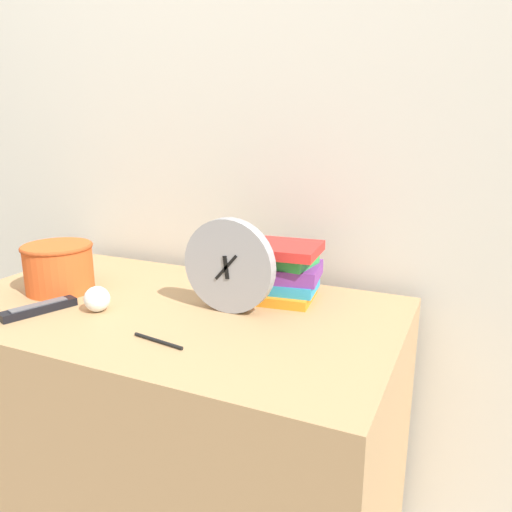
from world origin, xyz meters
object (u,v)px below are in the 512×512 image
tv_remote (39,308)px  crumpled_paper_ball (97,299)px  basket (59,266)px  book_stack (281,271)px  desk_clock (229,266)px  pen (158,341)px

tv_remote → crumpled_paper_ball: 0.15m
basket → crumpled_paper_ball: 0.23m
book_stack → basket: size_ratio=1.23×
book_stack → basket: 0.63m
basket → tv_remote: (0.08, -0.15, -0.06)m
desk_clock → pen: (-0.06, -0.23, -0.12)m
crumpled_paper_ball → pen: 0.27m
desk_clock → basket: size_ratio=1.23×
basket → tv_remote: bearing=-62.3°
desk_clock → tv_remote: (-0.44, -0.21, -0.11)m
basket → tv_remote: 0.18m
book_stack → pen: bearing=-109.7°
desk_clock → book_stack: size_ratio=1.01×
book_stack → crumpled_paper_ball: book_stack is taller
book_stack → pen: size_ratio=1.74×
crumpled_paper_ball → pen: crumpled_paper_ball is taller
book_stack → pen: 0.41m
desk_clock → basket: desk_clock is taller
desk_clock → basket: bearing=-174.0°
basket → pen: (0.46, -0.18, -0.07)m
desk_clock → crumpled_paper_ball: (-0.31, -0.14, -0.09)m
desk_clock → pen: 0.27m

